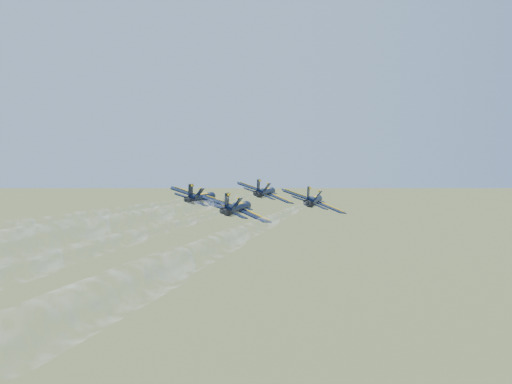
{
  "coord_description": "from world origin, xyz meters",
  "views": [
    {
      "loc": [
        4.62,
        -93.33,
        110.76
      ],
      "look_at": [
        1.88,
        5.91,
        99.01
      ],
      "focal_mm": 40.0,
      "sensor_mm": 36.0,
      "label": 1
    }
  ],
  "objects_px": {
    "jet_left": "(202,198)",
    "jet_slot": "(238,208)",
    "jet_lead": "(266,192)",
    "jet_right": "(314,200)"
  },
  "relations": [
    {
      "from": "jet_right",
      "to": "jet_slot",
      "type": "distance_m",
      "value": 15.4
    },
    {
      "from": "jet_right",
      "to": "jet_slot",
      "type": "height_order",
      "value": "same"
    },
    {
      "from": "jet_right",
      "to": "jet_lead",
      "type": "bearing_deg",
      "value": 137.26
    },
    {
      "from": "jet_right",
      "to": "jet_slot",
      "type": "relative_size",
      "value": 1.0
    },
    {
      "from": "jet_lead",
      "to": "jet_right",
      "type": "height_order",
      "value": "same"
    },
    {
      "from": "jet_left",
      "to": "jet_right",
      "type": "distance_m",
      "value": 19.73
    },
    {
      "from": "jet_lead",
      "to": "jet_left",
      "type": "bearing_deg",
      "value": -130.36
    },
    {
      "from": "jet_left",
      "to": "jet_slot",
      "type": "xyz_separation_m",
      "value": [
        7.05,
        -12.36,
        0.0
      ]
    },
    {
      "from": "jet_lead",
      "to": "jet_slot",
      "type": "xyz_separation_m",
      "value": [
        -4.09,
        -20.92,
        0.0
      ]
    },
    {
      "from": "jet_left",
      "to": "jet_right",
      "type": "xyz_separation_m",
      "value": [
        19.46,
        -3.25,
        0.0
      ]
    }
  ]
}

